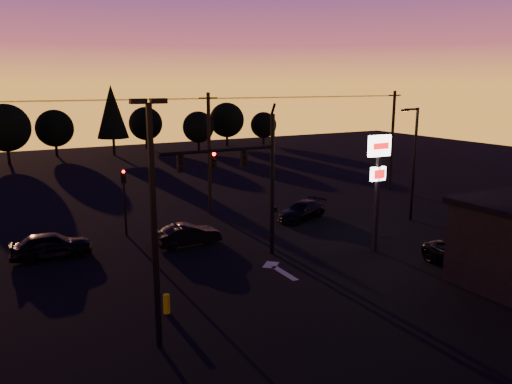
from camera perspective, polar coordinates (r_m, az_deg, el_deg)
ground at (r=25.19m, az=3.52°, el=-10.19°), size 120.00×120.00×0.00m
lane_arrow at (r=26.75m, az=2.52°, el=-8.79°), size 1.20×3.10×0.01m
traffic_signal_mast at (r=27.10m, az=-1.02°, el=2.33°), size 6.79×0.52×8.58m
secondary_signal at (r=32.72m, az=-14.83°, el=-0.04°), size 0.30×0.31×4.35m
parking_lot_light at (r=17.91m, az=-11.65°, el=-2.04°), size 1.25×0.30×9.14m
pylon_sign at (r=29.14m, az=13.80°, el=2.64°), size 1.50×0.28×6.80m
streetlight at (r=36.83m, az=17.55°, el=3.60°), size 1.55×0.35×8.00m
utility_pole_1 at (r=36.97m, az=-5.36°, el=4.43°), size 1.40×0.26×9.00m
utility_pole_2 at (r=47.04m, az=15.29°, el=5.73°), size 1.40×0.26×9.00m
power_wires at (r=36.64m, az=-5.49°, el=10.59°), size 36.00×1.22×0.07m
bollard at (r=22.15m, az=-10.18°, el=-12.46°), size 0.28×0.28×0.85m
tree_2 at (r=67.89m, az=-26.69°, el=6.57°), size 5.77×5.78×7.26m
tree_3 at (r=72.38m, az=-22.02°, el=6.76°), size 4.95×4.95×6.22m
tree_4 at (r=70.47m, az=-16.15°, el=8.82°), size 4.18×4.18×9.50m
tree_5 at (r=76.94m, az=-12.50°, el=7.64°), size 4.95×4.95×6.22m
tree_6 at (r=73.28m, az=-6.61°, el=7.38°), size 4.54×4.54×5.71m
tree_7 at (r=78.38m, az=-3.36°, el=8.22°), size 5.36×5.36×6.74m
tree_8 at (r=80.32m, az=0.86°, el=7.66°), size 4.12×4.12×5.19m
car_left at (r=30.42m, az=-22.35°, el=-5.63°), size 4.49×2.06×1.49m
car_mid at (r=30.64m, az=-7.78°, el=-4.84°), size 4.00×1.47×1.31m
car_right at (r=36.23m, az=5.28°, el=-2.12°), size 4.70×3.26×1.26m
suv_parked at (r=28.59m, az=23.02°, el=-6.94°), size 2.84×5.20×1.38m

